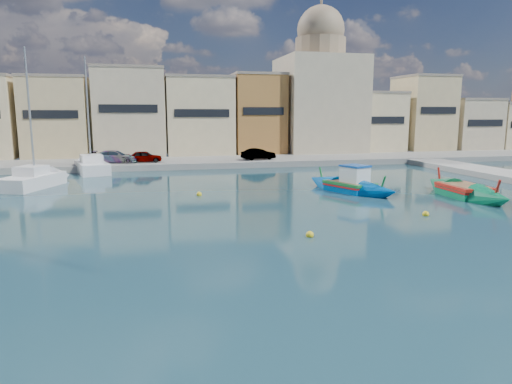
{
  "coord_description": "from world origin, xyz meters",
  "views": [
    {
      "loc": [
        -11.67,
        -17.12,
        5.49
      ],
      "look_at": [
        -6.32,
        6.0,
        1.4
      ],
      "focal_mm": 32.0,
      "sensor_mm": 36.0,
      "label": 1
    }
  ],
  "objects_px": {
    "luzzu_green": "(465,192)",
    "yacht_midnorth": "(45,179)",
    "church_block": "(319,91)",
    "yacht_north": "(89,166)",
    "luzzu_blue_cabin": "(350,187)"
  },
  "relations": [
    {
      "from": "yacht_north",
      "to": "yacht_midnorth",
      "type": "xyz_separation_m",
      "value": [
        -2.21,
        -8.5,
        -0.01
      ]
    },
    {
      "from": "church_block",
      "to": "yacht_north",
      "type": "distance_m",
      "value": 30.56
    },
    {
      "from": "church_block",
      "to": "luzzu_blue_cabin",
      "type": "relative_size",
      "value": 2.24
    },
    {
      "from": "yacht_north",
      "to": "yacht_midnorth",
      "type": "distance_m",
      "value": 8.78
    },
    {
      "from": "luzzu_blue_cabin",
      "to": "yacht_midnorth",
      "type": "distance_m",
      "value": 23.39
    },
    {
      "from": "church_block",
      "to": "yacht_midnorth",
      "type": "height_order",
      "value": "church_block"
    },
    {
      "from": "luzzu_green",
      "to": "yacht_midnorth",
      "type": "xyz_separation_m",
      "value": [
        -28.45,
        12.0,
        0.14
      ]
    },
    {
      "from": "luzzu_blue_cabin",
      "to": "yacht_north",
      "type": "distance_m",
      "value": 25.89
    },
    {
      "from": "luzzu_green",
      "to": "yacht_midnorth",
      "type": "bearing_deg",
      "value": 157.14
    },
    {
      "from": "church_block",
      "to": "yacht_midnorth",
      "type": "relative_size",
      "value": 1.73
    },
    {
      "from": "luzzu_blue_cabin",
      "to": "luzzu_green",
      "type": "height_order",
      "value": "luzzu_blue_cabin"
    },
    {
      "from": "church_block",
      "to": "yacht_north",
      "type": "relative_size",
      "value": 1.66
    },
    {
      "from": "church_block",
      "to": "luzzu_blue_cabin",
      "type": "height_order",
      "value": "church_block"
    },
    {
      "from": "luzzu_blue_cabin",
      "to": "yacht_midnorth",
      "type": "xyz_separation_m",
      "value": [
        -21.84,
        8.39,
        0.08
      ]
    },
    {
      "from": "luzzu_green",
      "to": "yacht_north",
      "type": "height_order",
      "value": "yacht_north"
    }
  ]
}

